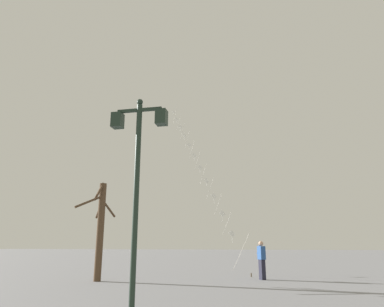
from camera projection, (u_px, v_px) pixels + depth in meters
The scene contains 5 objects.
ground_plane at pixel (249, 271), 20.71m from camera, with size 160.00×160.00×0.00m, color gray.
twin_lantern_lamp_post at pixel (138, 159), 8.82m from camera, with size 1.49×0.28×5.32m.
kite_train at pixel (197, 162), 26.51m from camera, with size 7.87×13.66×14.70m.
kite_flyer at pixel (262, 259), 16.00m from camera, with size 0.43×0.61×1.71m.
bare_tree at pixel (100, 227), 15.67m from camera, with size 1.28×1.77×4.36m.
Camera 1 is at (0.99, -2.06, 1.58)m, focal length 32.47 mm.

